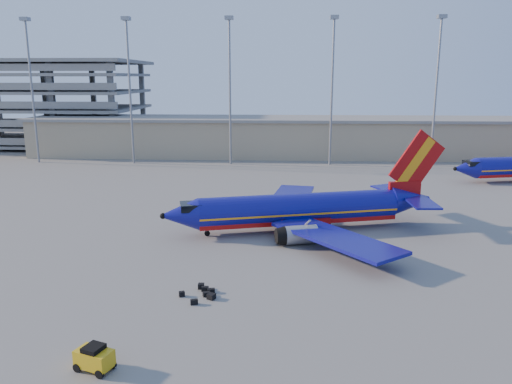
# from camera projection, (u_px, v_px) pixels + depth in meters

# --- Properties ---
(ground) EXTENTS (220.00, 220.00, 0.00)m
(ground) POSITION_uv_depth(u_px,v_px,m) (234.00, 233.00, 56.51)
(ground) COLOR slate
(ground) RESTS_ON ground
(terminal_building) EXTENTS (122.00, 16.00, 8.50)m
(terminal_building) POSITION_uv_depth(u_px,v_px,m) (303.00, 136.00, 111.48)
(terminal_building) COLOR gray
(terminal_building) RESTS_ON ground
(parking_garage) EXTENTS (62.00, 32.00, 21.40)m
(parking_garage) POSITION_uv_depth(u_px,v_px,m) (22.00, 99.00, 129.01)
(parking_garage) COLOR slate
(parking_garage) RESTS_ON ground
(light_mast_row) EXTENTS (101.60, 1.60, 28.65)m
(light_mast_row) POSITION_uv_depth(u_px,v_px,m) (281.00, 75.00, 97.07)
(light_mast_row) COLOR gray
(light_mast_row) RESTS_ON ground
(aircraft_main) EXTENTS (32.77, 31.11, 11.31)m
(aircraft_main) POSITION_uv_depth(u_px,v_px,m) (305.00, 210.00, 57.20)
(aircraft_main) COLOR navy
(aircraft_main) RESTS_ON ground
(baggage_tug) EXTENTS (2.55, 2.04, 1.60)m
(baggage_tug) POSITION_uv_depth(u_px,v_px,m) (94.00, 358.00, 29.91)
(baggage_tug) COLOR gold
(baggage_tug) RESTS_ON ground
(luggage_pile) EXTENTS (3.08, 3.41, 0.47)m
(luggage_pile) POSITION_uv_depth(u_px,v_px,m) (204.00, 293.00, 40.29)
(luggage_pile) COLOR black
(luggage_pile) RESTS_ON ground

